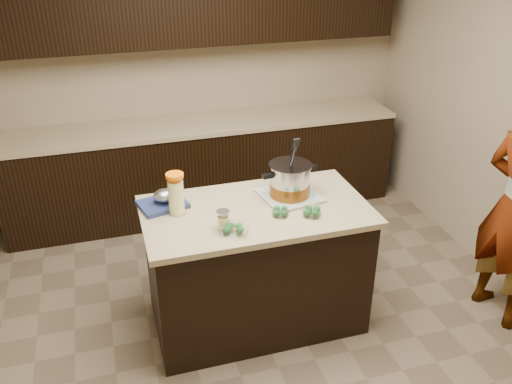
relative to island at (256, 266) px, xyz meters
The scene contains 12 objects.
ground_plane 0.45m from the island, ahead, with size 4.00×4.00×0.00m, color brown.
room_shell 1.26m from the island, ahead, with size 4.04×4.04×2.72m.
back_cabinets 1.81m from the island, 90.00° to the left, with size 3.60×0.63×2.33m.
island is the anchor object (origin of this frame).
dish_towel 0.53m from the island, 18.47° to the left, with size 0.36×0.36×0.02m, color #578160.
stock_pot 0.62m from the island, 18.44° to the left, with size 0.40×0.32×0.40m.
lemonade_pitcher 0.76m from the island, 169.67° to the left, with size 0.12×0.12×0.27m.
mason_jar 0.60m from the island, 144.76° to the right, with size 0.09×0.09×0.13m.
broccoli_tub_left 0.50m from the island, 46.76° to the right, with size 0.11×0.11×0.05m.
broccoli_tub_right 0.60m from the island, 31.42° to the right, with size 0.13×0.13×0.05m.
broccoli_tub_rect 0.57m from the island, 130.78° to the right, with size 0.20×0.18×0.06m.
blue_tray 0.77m from the island, 160.15° to the left, with size 0.34×0.30×0.11m.
Camera 1 is at (-0.87, -2.91, 2.59)m, focal length 38.00 mm.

